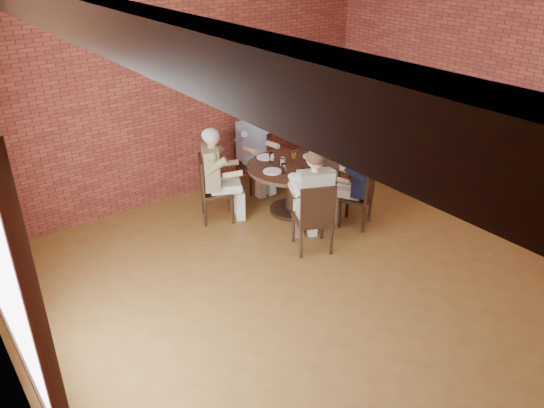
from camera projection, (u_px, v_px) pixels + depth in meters
floor at (339, 299)px, 6.05m from camera, size 7.00×7.00×0.00m
wall_back at (182, 88)px, 7.78m from camera, size 7.00×0.00×7.00m
wall_right at (527, 105)px, 7.00m from camera, size 0.00×7.00×7.00m
ceiling_beam at (78, 15)px, 3.26m from camera, size 0.22×6.90×0.26m
dining_table at (293, 179)px, 7.71m from camera, size 1.33×1.33×0.75m
chair_a at (340, 159)px, 8.50m from camera, size 0.46×0.46×0.89m
diner_a at (337, 153)px, 8.39m from camera, size 0.67×0.58×1.25m
chair_b at (251, 157)px, 8.51m from camera, size 0.47×0.47×0.98m
diner_b at (254, 148)px, 8.36m from camera, size 0.58×0.71×1.40m
chair_c at (210, 187)px, 7.52m from camera, size 0.60×0.60×0.96m
diner_c at (216, 175)px, 7.45m from camera, size 0.85×0.79×1.37m
chair_d at (315, 216)px, 6.72m from camera, size 0.61×0.61×0.97m
diner_d at (313, 201)px, 6.72m from camera, size 0.81×0.87×1.40m
chair_e at (362, 194)px, 7.35m from camera, size 0.54×0.54×0.90m
diner_e at (357, 184)px, 7.31m from camera, size 0.72×0.77×1.27m
plate_a at (312, 156)px, 7.90m from camera, size 0.26×0.26×0.01m
plate_b at (265, 157)px, 7.87m from camera, size 0.26×0.26×0.01m
plate_c at (272, 171)px, 7.40m from camera, size 0.26×0.26×0.01m
plate_d at (324, 171)px, 7.41m from camera, size 0.26×0.26×0.01m
glass_a at (309, 156)px, 7.73m from camera, size 0.07×0.07×0.14m
glass_b at (294, 154)px, 7.81m from camera, size 0.07×0.07×0.14m
glass_c at (271, 157)px, 7.69m from camera, size 0.07×0.07×0.14m
glass_d at (283, 161)px, 7.57m from camera, size 0.07×0.07×0.14m
glass_e at (284, 168)px, 7.33m from camera, size 0.07×0.07×0.14m
glass_f at (303, 173)px, 7.19m from camera, size 0.07×0.07×0.14m
smartphone at (321, 168)px, 7.52m from camera, size 0.09×0.14×0.01m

